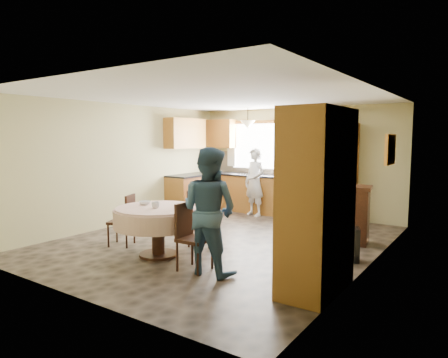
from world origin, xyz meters
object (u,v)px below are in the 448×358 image
object	(u,v)px
oven_tower	(339,173)
person_dining	(209,211)
chair_right	(190,233)
cupboard	(317,201)
dining_table	(158,218)
person_sink	(255,182)
chair_back	(201,216)
sideboard	(331,215)
chair_left	(125,217)

from	to	relation	value
oven_tower	person_dining	distance (m)	4.18
chair_right	cupboard	bearing A→B (deg)	-85.10
dining_table	person_sink	bearing A→B (deg)	95.97
oven_tower	person_sink	size ratio (longest dim) A/B	1.35
dining_table	person_dining	xyz separation A→B (m)	(1.11, -0.18, 0.25)
cupboard	dining_table	xyz separation A→B (m)	(-2.53, -0.02, -0.49)
chair_back	person_sink	bearing A→B (deg)	-96.99
dining_table	chair_right	bearing A→B (deg)	-14.49
sideboard	dining_table	bearing A→B (deg)	-138.27
oven_tower	dining_table	bearing A→B (deg)	-110.10
chair_back	chair_right	size ratio (longest dim) A/B	1.03
chair_right	person_dining	distance (m)	0.45
sideboard	chair_back	size ratio (longest dim) A/B	1.38
cupboard	chair_back	distance (m)	2.50
cupboard	dining_table	bearing A→B (deg)	-179.48
dining_table	sideboard	bearing A→B (deg)	51.71
oven_tower	person_dining	xyz separation A→B (m)	(-0.35, -4.16, -0.21)
dining_table	person_sink	world-z (taller)	person_sink
chair_left	cupboard	bearing A→B (deg)	63.96
chair_back	chair_right	bearing A→B (deg)	101.87
dining_table	person_sink	distance (m)	3.62
oven_tower	chair_right	size ratio (longest dim) A/B	2.30
person_sink	sideboard	bearing A→B (deg)	-11.35
dining_table	oven_tower	bearing A→B (deg)	69.90
oven_tower	chair_back	size ratio (longest dim) A/B	2.24
chair_left	dining_table	bearing A→B (deg)	57.87
cupboard	oven_tower	bearing A→B (deg)	105.12
chair_left	person_sink	bearing A→B (deg)	147.45
oven_tower	cupboard	world-z (taller)	cupboard
cupboard	chair_left	world-z (taller)	cupboard
cupboard	person_dining	bearing A→B (deg)	-172.05
dining_table	chair_back	bearing A→B (deg)	74.84
chair_left	chair_right	bearing A→B (deg)	54.56
sideboard	chair_back	distance (m)	2.30
chair_left	person_sink	size ratio (longest dim) A/B	0.55
chair_right	person_dining	world-z (taller)	person_dining
cupboard	sideboard	bearing A→B (deg)	105.39
oven_tower	sideboard	world-z (taller)	oven_tower
cupboard	person_sink	distance (m)	4.61
cupboard	chair_back	world-z (taller)	cupboard
dining_table	chair_back	world-z (taller)	chair_back
oven_tower	chair_left	size ratio (longest dim) A/B	2.45
oven_tower	chair_back	xyz separation A→B (m)	(-1.24, -3.19, -0.54)
chair_right	person_dining	xyz separation A→B (m)	(0.30, 0.03, 0.34)
chair_left	person_dining	size ratio (longest dim) A/B	0.51
chair_back	person_dining	size ratio (longest dim) A/B	0.56
oven_tower	person_sink	xyz separation A→B (m)	(-1.83, -0.39, -0.27)
dining_table	chair_back	distance (m)	0.82
sideboard	person_dining	size ratio (longest dim) A/B	0.77
chair_left	chair_back	bearing A→B (deg)	97.26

